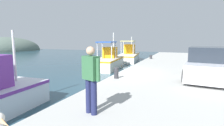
{
  "coord_description": "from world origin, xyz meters",
  "views": [
    {
      "loc": [
        -9.45,
        -3.5,
        2.72
      ],
      "look_at": [
        1.39,
        1.03,
        1.12
      ],
      "focal_mm": 27.62,
      "sensor_mm": 36.0,
      "label": 1
    }
  ],
  "objects": [
    {
      "name": "quay_pier",
      "position": [
        0.0,
        -5.0,
        0.4
      ],
      "size": [
        36.0,
        10.0,
        0.8
      ],
      "primitive_type": "cube",
      "color": "#B2B2AD",
      "rests_on": "ground"
    },
    {
      "name": "distant_hill_second",
      "position": [
        19.41,
        36.38,
        0.0
      ],
      "size": [
        17.98,
        11.0,
        6.73
      ],
      "primitive_type": "ellipsoid",
      "color": "#596B60",
      "rests_on": "ground"
    },
    {
      "name": "fishing_boat_second",
      "position": [
        5.32,
        3.05,
        0.71
      ],
      "size": [
        5.15,
        2.48,
        3.44
      ],
      "color": "silver",
      "rests_on": "ground"
    },
    {
      "name": "fishing_boat_third",
      "position": [
        11.83,
        3.02,
        0.7
      ],
      "size": [
        6.67,
        3.07,
        3.14
      ],
      "color": "white",
      "rests_on": "ground"
    },
    {
      "name": "fisherman_standing",
      "position": [
        -5.7,
        -1.35,
        1.78
      ],
      "size": [
        0.37,
        0.6,
        1.75
      ],
      "color": "#1E234C",
      "rests_on": "quay_pier"
    },
    {
      "name": "parked_car",
      "position": [
        0.02,
        -4.56,
        1.52
      ],
      "size": [
        4.25,
        2.18,
        1.57
      ],
      "color": "black",
      "rests_on": "quay_pier"
    },
    {
      "name": "mooring_bollard_nearest",
      "position": [
        -1.6,
        -0.45,
        1.07
      ],
      "size": [
        0.23,
        0.23,
        0.54
      ],
      "primitive_type": "cylinder",
      "color": "#333338",
      "rests_on": "quay_pier"
    },
    {
      "name": "mooring_bollard_second",
      "position": [
        8.04,
        -0.45,
        0.99
      ],
      "size": [
        0.25,
        0.25,
        0.37
      ],
      "primitive_type": "cylinder",
      "color": "#333338",
      "rests_on": "quay_pier"
    }
  ]
}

